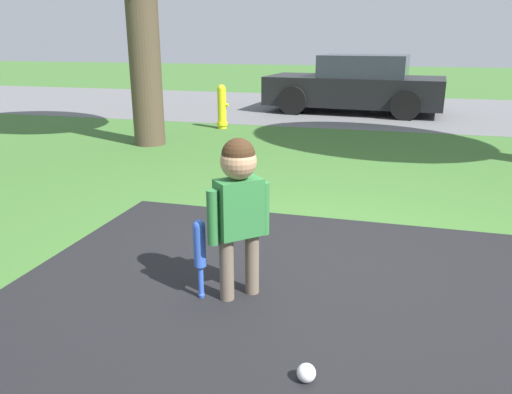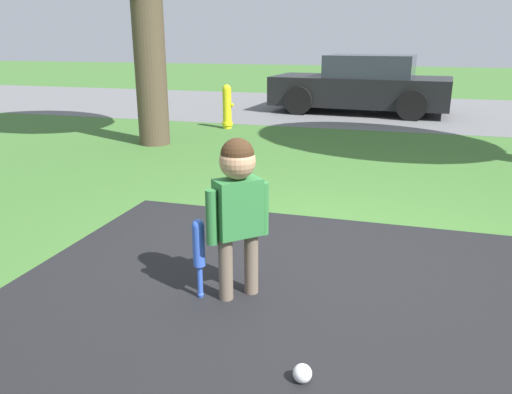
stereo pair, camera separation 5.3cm
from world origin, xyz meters
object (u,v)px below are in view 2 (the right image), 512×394
object	(u,v)px
child	(238,197)
parked_car	(362,86)
baseball_bat	(199,248)
fire_hydrant	(227,107)
sports_ball	(302,373)

from	to	relation	value
child	parked_car	size ratio (longest dim) A/B	0.26
child	baseball_bat	size ratio (longest dim) A/B	1.93
baseball_bat	fire_hydrant	bearing A→B (deg)	108.08
child	fire_hydrant	xyz separation A→B (m)	(-2.27, 6.15, -0.29)
baseball_bat	child	bearing A→B (deg)	21.60
parked_car	fire_hydrant	bearing A→B (deg)	56.48
sports_ball	fire_hydrant	bearing A→B (deg)	112.49
child	sports_ball	xyz separation A→B (m)	(0.58, -0.74, -0.64)
fire_hydrant	parked_car	distance (m)	3.70
child	baseball_bat	bearing A→B (deg)	157.18
baseball_bat	parked_car	distance (m)	9.18
baseball_bat	sports_ball	distance (m)	1.09
fire_hydrant	parked_car	bearing A→B (deg)	52.40
sports_ball	parked_car	xyz separation A→B (m)	(-0.60, 9.82, 0.57)
baseball_bat	parked_car	size ratio (longest dim) A/B	0.14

